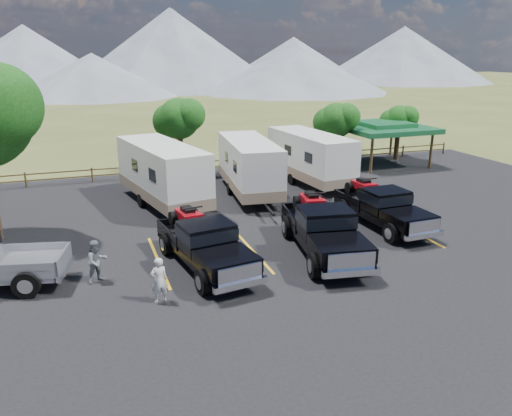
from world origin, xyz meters
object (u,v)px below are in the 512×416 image
object	(u,v)px
rig_center	(323,228)
trailer_center	(249,167)
rig_right	(382,206)
person_a	(159,280)
trailer_right	(310,158)
pavilion	(384,128)
person_b	(97,261)
rig_left	(204,242)
trailer_left	(162,174)

from	to	relation	value
rig_center	trailer_center	size ratio (longest dim) A/B	0.75
rig_right	person_a	xyz separation A→B (m)	(-11.48, -4.26, -0.19)
trailer_right	person_a	xyz separation A→B (m)	(-11.68, -12.82, -0.89)
person_a	pavilion	bearing A→B (deg)	-150.56
person_a	person_b	xyz separation A→B (m)	(-1.89, 2.37, -0.00)
person_b	trailer_right	bearing A→B (deg)	13.84
person_b	trailer_center	bearing A→B (deg)	21.94
rig_left	rig_right	xyz separation A→B (m)	(9.32, 1.88, -0.01)
rig_left	person_b	size ratio (longest dim) A/B	4.05
rig_center	person_b	bearing A→B (deg)	-172.05
rig_right	trailer_right	bearing A→B (deg)	86.86
rig_left	trailer_center	bearing A→B (deg)	53.12
pavilion	rig_right	world-z (taller)	pavilion
rig_center	trailer_center	world-z (taller)	trailer_center
trailer_center	person_a	world-z (taller)	trailer_center
rig_center	person_a	size ratio (longest dim) A/B	4.35
rig_right	trailer_center	bearing A→B (deg)	118.24
rig_center	rig_right	distance (m)	4.80
pavilion	person_b	bearing A→B (deg)	-146.51
rig_right	trailer_center	distance (m)	8.60
person_a	trailer_left	bearing A→B (deg)	-111.07
rig_left	rig_center	bearing A→B (deg)	-11.64
pavilion	trailer_right	distance (m)	8.70
pavilion	rig_center	distance (m)	19.01
pavilion	trailer_center	xyz separation A→B (m)	(-12.29, -4.84, -1.04)
rig_right	trailer_left	size ratio (longest dim) A/B	0.64
rig_left	person_b	world-z (taller)	rig_left
trailer_left	trailer_center	size ratio (longest dim) A/B	1.05
pavilion	trailer_right	bearing A→B (deg)	-154.62
rig_center	trailer_center	bearing A→B (deg)	99.72
rig_left	rig_right	bearing A→B (deg)	2.96
trailer_left	person_b	world-z (taller)	trailer_left
rig_center	person_b	size ratio (longest dim) A/B	4.36
pavilion	rig_center	world-z (taller)	pavilion
trailer_center	person_b	xyz separation A→B (m)	(-9.09, -9.30, -0.89)
pavilion	rig_left	xyz separation A→B (m)	(-17.32, -14.14, -1.73)
rig_left	person_a	world-z (taller)	rig_left
rig_left	trailer_left	size ratio (longest dim) A/B	0.67
trailer_left	person_a	world-z (taller)	trailer_left
trailer_right	person_b	distance (m)	17.15
trailer_center	rig_right	bearing A→B (deg)	-53.67
trailer_right	person_a	bearing A→B (deg)	-136.73
trailer_center	trailer_left	bearing A→B (deg)	-168.91
trailer_left	person_a	size ratio (longest dim) A/B	6.04
person_b	rig_left	bearing A→B (deg)	-23.65
trailer_right	pavilion	bearing A→B (deg)	21.01
trailer_center	pavilion	bearing A→B (deg)	27.79
trailer_center	person_a	bearing A→B (deg)	-115.35
trailer_center	trailer_right	bearing A→B (deg)	20.55
rig_center	trailer_right	size ratio (longest dim) A/B	0.75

